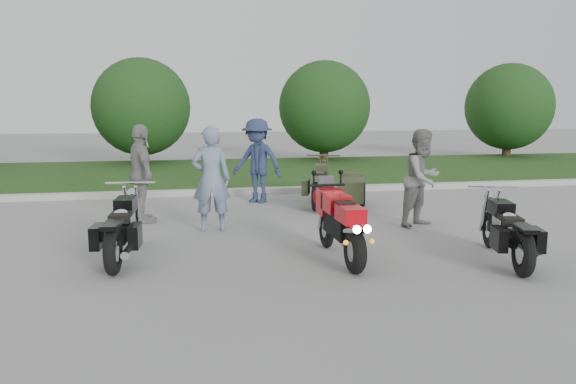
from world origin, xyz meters
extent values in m
plane|color=#9C9C97|center=(0.00, 0.00, 0.00)|extent=(80.00, 80.00, 0.00)
cube|color=#B5B3AA|center=(0.00, 6.00, 0.07)|extent=(60.00, 0.30, 0.15)
cube|color=#325E20|center=(0.00, 10.15, 0.07)|extent=(60.00, 8.00, 0.14)
cylinder|color=#3F2B1C|center=(-3.00, 13.50, 0.60)|extent=(0.36, 0.36, 1.20)
sphere|color=#183E16|center=(-3.00, 13.50, 2.20)|extent=(3.60, 3.60, 3.60)
cylinder|color=#3F2B1C|center=(4.00, 13.50, 0.60)|extent=(0.36, 0.36, 1.20)
sphere|color=#183E16|center=(4.00, 13.50, 2.20)|extent=(3.60, 3.60, 3.60)
cylinder|color=#3F2B1C|center=(12.00, 13.50, 0.60)|extent=(0.36, 0.36, 1.20)
sphere|color=#183E16|center=(12.00, 13.50, 2.20)|extent=(3.60, 3.60, 3.60)
torus|color=black|center=(0.68, -1.12, 0.31)|extent=(0.20, 0.62, 0.62)
torus|color=black|center=(0.66, 0.32, 0.30)|extent=(0.13, 0.60, 0.60)
cube|color=black|center=(0.67, -0.45, 0.55)|extent=(0.29, 0.90, 0.35)
cube|color=red|center=(0.67, -0.22, 0.82)|extent=(0.35, 0.55, 0.26)
cube|color=red|center=(0.68, -0.90, 0.78)|extent=(0.31, 0.55, 0.22)
cube|color=black|center=(0.67, -0.58, 0.86)|extent=(0.26, 0.35, 0.10)
cube|color=red|center=(0.66, 0.15, 0.78)|extent=(0.34, 0.40, 0.40)
cylinder|color=silver|center=(0.61, -1.18, 0.62)|extent=(0.12, 0.46, 0.22)
cylinder|color=silver|center=(0.75, -1.18, 0.62)|extent=(0.12, 0.46, 0.22)
torus|color=black|center=(-2.52, -0.58, 0.33)|extent=(0.22, 0.68, 0.67)
torus|color=black|center=(-2.39, 1.03, 0.31)|extent=(0.17, 0.64, 0.63)
cube|color=black|center=(-2.45, 0.23, 0.41)|extent=(0.31, 1.19, 0.14)
cube|color=silver|center=(-2.45, 0.23, 0.49)|extent=(0.33, 0.46, 0.34)
cube|color=black|center=(-2.43, 0.52, 0.77)|extent=(0.32, 0.56, 0.22)
cube|color=black|center=(-2.47, 0.08, 0.67)|extent=(0.31, 0.51, 0.12)
cube|color=black|center=(-2.52, -0.58, 0.69)|extent=(0.26, 0.55, 0.06)
cylinder|color=silver|center=(-2.30, -0.13, 0.27)|extent=(0.18, 1.08, 0.10)
torus|color=black|center=(2.82, -1.69, 0.32)|extent=(0.32, 0.66, 0.64)
torus|color=black|center=(3.22, -0.18, 0.30)|extent=(0.27, 0.61, 0.61)
cube|color=black|center=(3.02, -0.93, 0.40)|extent=(0.49, 1.15, 0.13)
cube|color=silver|center=(3.02, -0.93, 0.47)|extent=(0.38, 0.48, 0.33)
cube|color=black|center=(3.09, -0.66, 0.74)|extent=(0.39, 0.57, 0.21)
cube|color=black|center=(2.98, -1.07, 0.64)|extent=(0.38, 0.53, 0.11)
cube|color=black|center=(2.82, -1.69, 0.66)|extent=(0.34, 0.56, 0.06)
cylinder|color=silver|center=(3.10, -1.30, 0.27)|extent=(0.36, 1.03, 0.09)
torus|color=black|center=(1.22, 3.31, 0.35)|extent=(0.39, 0.71, 0.69)
torus|color=black|center=(1.78, 4.90, 0.32)|extent=(0.33, 0.65, 0.65)
cube|color=black|center=(1.50, 4.11, 0.43)|extent=(0.61, 1.22, 0.14)
cube|color=#383E24|center=(1.50, 4.11, 0.51)|extent=(0.44, 0.53, 0.36)
cube|color=#383E24|center=(1.60, 4.39, 0.79)|extent=(0.45, 0.62, 0.22)
cube|color=black|center=(1.45, 3.96, 0.69)|extent=(0.44, 0.57, 0.12)
cube|color=#383E24|center=(1.22, 3.31, 0.71)|extent=(0.39, 0.60, 0.06)
cylinder|color=#383E24|center=(1.56, 3.71, 0.28)|extent=(0.46, 1.09, 0.10)
cube|color=#383E24|center=(2.14, 3.78, 0.41)|extent=(0.96, 1.43, 0.46)
torus|color=black|center=(2.38, 3.69, 0.28)|extent=(0.30, 0.58, 0.57)
imported|color=gray|center=(-1.07, 1.89, 0.95)|extent=(0.73, 0.51, 1.90)
imported|color=gray|center=(2.84, 1.58, 0.91)|extent=(1.11, 1.04, 1.82)
imported|color=navy|center=(0.14, 4.71, 0.98)|extent=(1.44, 1.35, 1.95)
imported|color=gray|center=(-2.34, 2.88, 0.95)|extent=(0.81, 1.21, 1.91)
camera|label=1|loc=(-1.58, -8.16, 2.25)|focal=35.00mm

